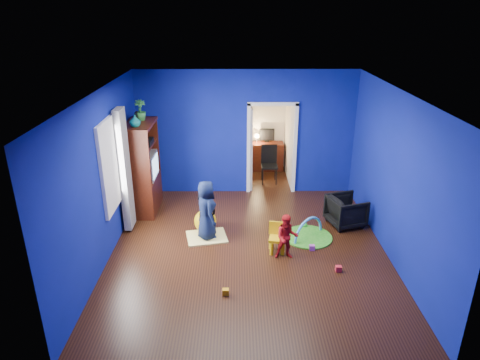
{
  "coord_description": "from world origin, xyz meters",
  "views": [
    {
      "loc": [
        -0.21,
        -6.77,
        4.18
      ],
      "look_at": [
        -0.16,
        0.4,
        1.25
      ],
      "focal_mm": 32.0,
      "sensor_mm": 36.0,
      "label": 1
    }
  ],
  "objects_px": {
    "vase": "(135,121)",
    "tv_armoire": "(143,168)",
    "child_navy": "(206,210)",
    "hopper_ball": "(205,221)",
    "crt_tv": "(145,166)",
    "armchair": "(346,211)",
    "play_mat": "(308,237)",
    "folding_chair": "(269,165)",
    "child_black": "(206,209)",
    "kid_chair": "(277,240)",
    "toddler_red": "(287,237)",
    "study_desk": "(267,156)"
  },
  "relations": [
    {
      "from": "armchair",
      "to": "crt_tv",
      "type": "distance_m",
      "value": 4.31
    },
    {
      "from": "tv_armoire",
      "to": "play_mat",
      "type": "relative_size",
      "value": 2.12
    },
    {
      "from": "hopper_ball",
      "to": "folding_chair",
      "type": "bearing_deg",
      "value": 60.31
    },
    {
      "from": "crt_tv",
      "to": "hopper_ball",
      "type": "bearing_deg",
      "value": -36.79
    },
    {
      "from": "tv_armoire",
      "to": "study_desk",
      "type": "xyz_separation_m",
      "value": [
        2.82,
        2.5,
        -0.6
      ]
    },
    {
      "from": "tv_armoire",
      "to": "study_desk",
      "type": "relative_size",
      "value": 2.23
    },
    {
      "from": "tv_armoire",
      "to": "folding_chair",
      "type": "bearing_deg",
      "value": 28.58
    },
    {
      "from": "vase",
      "to": "study_desk",
      "type": "relative_size",
      "value": 0.26
    },
    {
      "from": "vase",
      "to": "crt_tv",
      "type": "distance_m",
      "value": 1.1
    },
    {
      "from": "toddler_red",
      "to": "tv_armoire",
      "type": "height_order",
      "value": "tv_armoire"
    },
    {
      "from": "child_navy",
      "to": "toddler_red",
      "type": "xyz_separation_m",
      "value": [
        1.46,
        -0.73,
        -0.17
      ]
    },
    {
      "from": "tv_armoire",
      "to": "play_mat",
      "type": "height_order",
      "value": "tv_armoire"
    },
    {
      "from": "child_navy",
      "to": "play_mat",
      "type": "relative_size",
      "value": 1.27
    },
    {
      "from": "vase",
      "to": "kid_chair",
      "type": "bearing_deg",
      "value": -28.5
    },
    {
      "from": "tv_armoire",
      "to": "kid_chair",
      "type": "xyz_separation_m",
      "value": [
        2.73,
        -1.78,
        -0.73
      ]
    },
    {
      "from": "tv_armoire",
      "to": "play_mat",
      "type": "xyz_separation_m",
      "value": [
        3.39,
        -1.27,
        -0.97
      ]
    },
    {
      "from": "hopper_ball",
      "to": "study_desk",
      "type": "xyz_separation_m",
      "value": [
        1.44,
        3.49,
        0.15
      ]
    },
    {
      "from": "child_navy",
      "to": "kid_chair",
      "type": "bearing_deg",
      "value": -133.29
    },
    {
      "from": "vase",
      "to": "folding_chair",
      "type": "distance_m",
      "value": 3.73
    },
    {
      "from": "play_mat",
      "to": "study_desk",
      "type": "bearing_deg",
      "value": 98.6
    },
    {
      "from": "tv_armoire",
      "to": "folding_chair",
      "type": "relative_size",
      "value": 2.13
    },
    {
      "from": "armchair",
      "to": "crt_tv",
      "type": "bearing_deg",
      "value": 62.61
    },
    {
      "from": "child_black",
      "to": "kid_chair",
      "type": "relative_size",
      "value": 2.29
    },
    {
      "from": "hopper_ball",
      "to": "vase",
      "type": "bearing_deg",
      "value": 153.08
    },
    {
      "from": "crt_tv",
      "to": "play_mat",
      "type": "bearing_deg",
      "value": -20.78
    },
    {
      "from": "toddler_red",
      "to": "kid_chair",
      "type": "distance_m",
      "value": 0.3
    },
    {
      "from": "vase",
      "to": "study_desk",
      "type": "distance_m",
      "value": 4.32
    },
    {
      "from": "tv_armoire",
      "to": "study_desk",
      "type": "bearing_deg",
      "value": 41.52
    },
    {
      "from": "vase",
      "to": "tv_armoire",
      "type": "distance_m",
      "value": 1.14
    },
    {
      "from": "child_black",
      "to": "crt_tv",
      "type": "height_order",
      "value": "crt_tv"
    },
    {
      "from": "child_black",
      "to": "vase",
      "type": "relative_size",
      "value": 4.93
    },
    {
      "from": "hopper_ball",
      "to": "play_mat",
      "type": "xyz_separation_m",
      "value": [
        2.01,
        -0.27,
        -0.21
      ]
    },
    {
      "from": "hopper_ball",
      "to": "play_mat",
      "type": "bearing_deg",
      "value": -7.71
    },
    {
      "from": "tv_armoire",
      "to": "folding_chair",
      "type": "distance_m",
      "value": 3.25
    },
    {
      "from": "toddler_red",
      "to": "vase",
      "type": "height_order",
      "value": "vase"
    },
    {
      "from": "child_black",
      "to": "crt_tv",
      "type": "xyz_separation_m",
      "value": [
        -1.38,
        1.16,
        0.45
      ]
    },
    {
      "from": "crt_tv",
      "to": "hopper_ball",
      "type": "height_order",
      "value": "crt_tv"
    },
    {
      "from": "child_navy",
      "to": "toddler_red",
      "type": "bearing_deg",
      "value": -137.8
    },
    {
      "from": "child_black",
      "to": "hopper_ball",
      "type": "distance_m",
      "value": 0.39
    },
    {
      "from": "folding_chair",
      "to": "child_black",
      "type": "bearing_deg",
      "value": -117.49
    },
    {
      "from": "hopper_ball",
      "to": "toddler_red",
      "type": "bearing_deg",
      "value": -33.18
    },
    {
      "from": "child_black",
      "to": "vase",
      "type": "xyz_separation_m",
      "value": [
        -1.42,
        0.86,
        1.5
      ]
    },
    {
      "from": "toddler_red",
      "to": "tv_armoire",
      "type": "distance_m",
      "value": 3.54
    },
    {
      "from": "folding_chair",
      "to": "child_navy",
      "type": "bearing_deg",
      "value": -116.61
    },
    {
      "from": "armchair",
      "to": "child_navy",
      "type": "distance_m",
      "value": 2.86
    },
    {
      "from": "vase",
      "to": "tv_armoire",
      "type": "xyz_separation_m",
      "value": [
        0.0,
        0.3,
        -1.1
      ]
    },
    {
      "from": "child_navy",
      "to": "hopper_ball",
      "type": "distance_m",
      "value": 0.45
    },
    {
      "from": "toddler_red",
      "to": "play_mat",
      "type": "bearing_deg",
      "value": 54.89
    },
    {
      "from": "tv_armoire",
      "to": "kid_chair",
      "type": "bearing_deg",
      "value": -33.14
    },
    {
      "from": "hopper_ball",
      "to": "kid_chair",
      "type": "relative_size",
      "value": 0.88
    }
  ]
}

